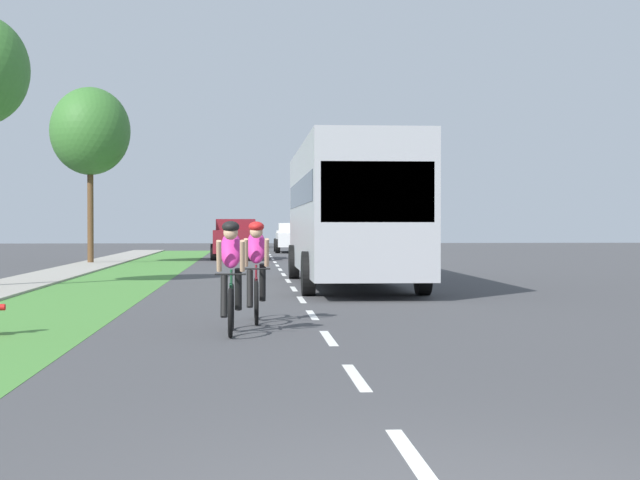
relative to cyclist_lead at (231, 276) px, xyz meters
name	(u,v)px	position (x,y,z in m)	size (l,w,h in m)	color
ground_plane	(292,286)	(1.32, 11.15, -0.81)	(120.00, 120.00, 0.00)	#424244
grass_verge	(104,286)	(-3.33, 11.15, -0.81)	(2.81, 70.00, 0.01)	#478438
sidewalk_concrete	(9,287)	(-5.63, 11.15, -0.81)	(1.79, 70.00, 0.10)	#9E998E
lane_markings_center	(286,277)	(1.32, 15.15, -0.81)	(0.12, 54.30, 0.01)	white
cyclist_lead	(231,276)	(0.00, 0.00, 0.00)	(0.42, 1.72, 1.58)	black
cyclist_trailing	(256,271)	(0.36, 1.69, 0.00)	(0.42, 1.72, 1.58)	black
bus_silver	(349,207)	(2.78, 11.34, 1.17)	(2.78, 11.60, 3.48)	#A5A8AD
suv_maroon	(236,238)	(-0.32, 30.92, 0.14)	(2.15, 4.70, 1.79)	maroon
pickup_white	(294,238)	(2.79, 42.18, 0.02)	(2.22, 5.10, 1.64)	silver
sedan_black	(244,236)	(-0.05, 54.78, -0.04)	(1.98, 4.30, 1.52)	black
street_tree_far	(90,132)	(-6.00, 26.26, 4.41)	(3.14, 3.14, 6.97)	brown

